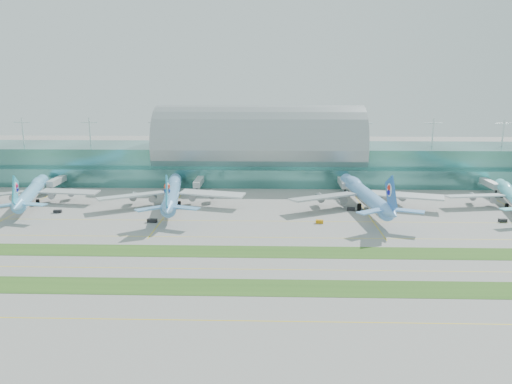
{
  "coord_description": "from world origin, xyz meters",
  "views": [
    {
      "loc": [
        6.16,
        -160.57,
        58.5
      ],
      "look_at": [
        0.0,
        55.0,
        9.0
      ],
      "focal_mm": 35.0,
      "sensor_mm": 36.0,
      "label": 1
    }
  ],
  "objects_px": {
    "airliner_a": "(32,191)",
    "airliner_d": "(512,195)",
    "airliner_c": "(364,193)",
    "terminal": "(260,155)",
    "airliner_b": "(172,192)"
  },
  "relations": [
    {
      "from": "airliner_b",
      "to": "airliner_d",
      "type": "xyz_separation_m",
      "value": [
        156.81,
        0.45,
        -0.75
      ]
    },
    {
      "from": "terminal",
      "to": "airliner_a",
      "type": "distance_m",
      "value": 123.76
    },
    {
      "from": "airliner_b",
      "to": "airliner_d",
      "type": "bearing_deg",
      "value": -7.79
    },
    {
      "from": "terminal",
      "to": "airliner_c",
      "type": "distance_m",
      "value": 82.44
    },
    {
      "from": "airliner_a",
      "to": "airliner_d",
      "type": "xyz_separation_m",
      "value": [
        224.1,
        -1.42,
        -0.27
      ]
    },
    {
      "from": "airliner_b",
      "to": "airliner_c",
      "type": "xyz_separation_m",
      "value": [
        88.63,
        -1.51,
        0.3
      ]
    },
    {
      "from": "airliner_a",
      "to": "airliner_c",
      "type": "bearing_deg",
      "value": -16.29
    },
    {
      "from": "terminal",
      "to": "airliner_d",
      "type": "distance_m",
      "value": 133.9
    },
    {
      "from": "terminal",
      "to": "airliner_c",
      "type": "height_order",
      "value": "terminal"
    },
    {
      "from": "airliner_b",
      "to": "airliner_c",
      "type": "distance_m",
      "value": 88.64
    },
    {
      "from": "airliner_c",
      "to": "airliner_a",
      "type": "bearing_deg",
      "value": 173.07
    },
    {
      "from": "airliner_b",
      "to": "airliner_d",
      "type": "distance_m",
      "value": 156.81
    },
    {
      "from": "terminal",
      "to": "airliner_b",
      "type": "relative_size",
      "value": 4.4
    },
    {
      "from": "terminal",
      "to": "airliner_a",
      "type": "relative_size",
      "value": 4.81
    },
    {
      "from": "airliner_c",
      "to": "airliner_b",
      "type": "bearing_deg",
      "value": 173.34
    }
  ]
}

